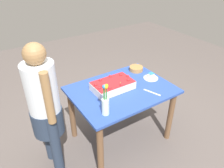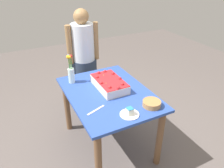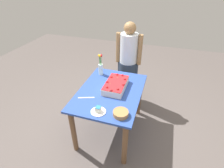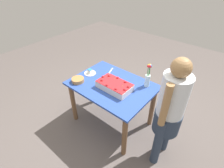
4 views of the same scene
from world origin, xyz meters
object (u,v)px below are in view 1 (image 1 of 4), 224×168
cake_knife (152,92)px  person_standing (45,105)px  flower_vase (105,102)px  fruit_bowl (136,69)px  serving_plate_with_slice (151,77)px  sheet_cake (113,85)px

cake_knife → person_standing: (-1.13, 0.30, 0.10)m
flower_vase → fruit_bowl: (0.82, 0.55, -0.12)m
cake_knife → flower_vase: size_ratio=0.61×
cake_knife → fruit_bowl: 0.55m
flower_vase → fruit_bowl: 0.99m
serving_plate_with_slice → fruit_bowl: serving_plate_with_slice is taller
sheet_cake → serving_plate_with_slice: 0.54m
sheet_cake → flower_vase: (-0.31, -0.34, 0.10)m
fruit_bowl → person_standing: 1.33m
sheet_cake → person_standing: bearing=-179.4°
sheet_cake → cake_knife: bearing=-42.5°
serving_plate_with_slice → fruit_bowl: size_ratio=1.01×
person_standing → flower_vase: bearing=-34.3°
fruit_bowl → serving_plate_with_slice: bearing=-84.7°
serving_plate_with_slice → cake_knife: (-0.20, -0.25, -0.02)m
flower_vase → person_standing: size_ratio=0.23×
flower_vase → person_standing: 0.59m
cake_knife → person_standing: bearing=55.2°
serving_plate_with_slice → flower_vase: flower_vase is taller
sheet_cake → cake_knife: 0.45m
serving_plate_with_slice → person_standing: person_standing is taller
sheet_cake → fruit_bowl: 0.56m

